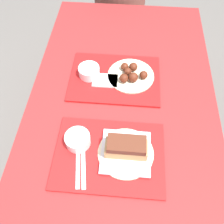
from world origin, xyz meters
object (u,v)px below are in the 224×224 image
bowl_coleslaw_near (78,139)px  wings_plate_far (131,74)px  tray_far (115,78)px  tray_near (109,155)px  bowl_coleslaw_far (89,71)px  brisket_sandwich_plate (126,150)px

bowl_coleslaw_near → wings_plate_far: (0.21, 0.40, -0.01)m
tray_far → bowl_coleslaw_near: 0.41m
tray_near → bowl_coleslaw_near: size_ratio=4.29×
tray_near → bowl_coleslaw_far: (-0.14, 0.44, 0.03)m
brisket_sandwich_plate → bowl_coleslaw_near: bearing=170.5°
bowl_coleslaw_near → wings_plate_far: size_ratio=0.45×
tray_far → wings_plate_far: bearing=8.4°
tray_near → tray_far: same height
tray_near → bowl_coleslaw_near: bowl_coleslaw_near is taller
tray_near → bowl_coleslaw_near: bearing=161.9°
brisket_sandwich_plate → bowl_coleslaw_far: 0.48m
brisket_sandwich_plate → bowl_coleslaw_far: size_ratio=2.18×
bowl_coleslaw_far → tray_near: bearing=-72.0°
bowl_coleslaw_near → brisket_sandwich_plate: bearing=-9.5°
brisket_sandwich_plate → wings_plate_far: bearing=89.6°
brisket_sandwich_plate → bowl_coleslaw_far: bearing=116.1°
tray_near → wings_plate_far: wings_plate_far is taller
tray_near → wings_plate_far: 0.45m
tray_near → tray_far: 0.43m
brisket_sandwich_plate → wings_plate_far: brisket_sandwich_plate is taller
brisket_sandwich_plate → bowl_coleslaw_far: (-0.21, 0.43, -0.01)m
tray_far → tray_near: bearing=-88.7°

